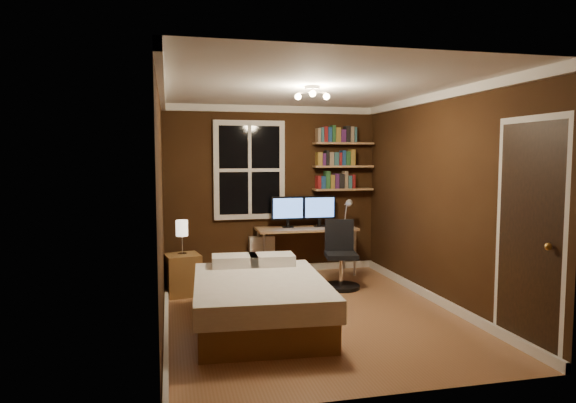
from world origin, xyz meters
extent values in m
plane|color=#915E3A|center=(0.00, 0.00, 0.00)|extent=(4.20, 4.20, 0.00)
cube|color=black|center=(0.00, 2.10, 1.25)|extent=(3.20, 0.04, 2.50)
cube|color=black|center=(-1.60, 0.00, 1.25)|extent=(0.04, 4.20, 2.50)
cube|color=black|center=(1.60, 0.00, 1.25)|extent=(0.04, 4.20, 2.50)
cube|color=white|center=(0.00, 0.00, 2.50)|extent=(3.20, 4.20, 0.02)
cube|color=silver|center=(-0.35, 2.06, 1.55)|extent=(1.06, 0.06, 1.46)
sphere|color=#B58439|center=(1.55, -1.85, 1.00)|extent=(0.06, 0.06, 0.06)
cube|color=#9E734C|center=(1.08, 1.98, 1.25)|extent=(0.92, 0.22, 0.03)
cube|color=#9E734C|center=(1.08, 1.98, 1.60)|extent=(0.92, 0.22, 0.03)
cube|color=#9E734C|center=(1.08, 1.98, 1.95)|extent=(0.92, 0.22, 0.03)
cube|color=brown|center=(-0.63, -0.39, 0.14)|extent=(1.35, 1.85, 0.28)
cube|color=silver|center=(-0.63, -0.39, 0.39)|extent=(1.43, 1.91, 0.21)
cube|color=white|center=(-0.80, 0.32, 0.56)|extent=(0.54, 0.39, 0.12)
cube|color=white|center=(-0.37, 0.29, 0.56)|extent=(0.54, 0.39, 0.12)
cube|color=brown|center=(-1.37, 1.06, 0.26)|extent=(0.48, 0.48, 0.52)
cube|color=beige|center=(-0.18, 1.99, 0.28)|extent=(0.37, 0.13, 0.56)
cube|color=#9E734C|center=(0.45, 1.80, 0.68)|extent=(1.48, 0.55, 0.04)
cylinder|color=beige|center=(-0.23, 1.57, 0.33)|extent=(0.04, 0.04, 0.67)
cylinder|color=beige|center=(1.13, 1.57, 0.33)|extent=(0.04, 0.04, 0.67)
cylinder|color=beige|center=(-0.23, 2.04, 0.33)|extent=(0.04, 0.04, 0.67)
cylinder|color=beige|center=(1.13, 2.04, 0.33)|extent=(0.04, 0.04, 0.67)
cylinder|color=black|center=(0.69, 0.89, 0.03)|extent=(0.50, 0.50, 0.05)
cylinder|color=silver|center=(0.69, 0.89, 0.23)|extent=(0.06, 0.06, 0.37)
cube|color=black|center=(0.69, 0.89, 0.45)|extent=(0.47, 0.47, 0.06)
cube|color=black|center=(0.72, 1.07, 0.69)|extent=(0.39, 0.11, 0.42)
camera|label=1|loc=(-1.52, -5.46, 1.74)|focal=32.00mm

